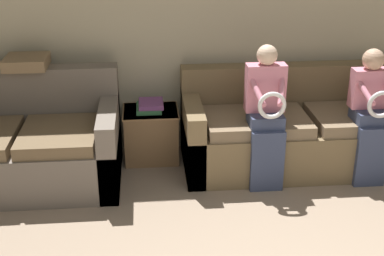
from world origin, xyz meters
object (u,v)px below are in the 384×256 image
(couch_side, at_px, (24,146))
(side_shelf, at_px, (151,134))
(book_stack, at_px, (150,106))
(couch_main, at_px, (304,131))
(child_right_seated, at_px, (371,111))
(child_left_seated, at_px, (266,112))
(throw_pillow, at_px, (27,62))

(couch_side, xyz_separation_m, side_shelf, (1.14, 0.35, -0.07))
(side_shelf, xyz_separation_m, book_stack, (-0.00, -0.00, 0.29))
(side_shelf, bearing_deg, couch_side, -162.96)
(couch_main, bearing_deg, child_right_seated, -38.45)
(couch_main, height_order, child_left_seated, child_left_seated)
(child_left_seated, xyz_separation_m, side_shelf, (-0.98, 0.59, -0.42))
(couch_main, distance_m, book_stack, 1.49)
(couch_main, relative_size, side_shelf, 4.32)
(couch_side, distance_m, child_left_seated, 2.16)
(couch_side, bearing_deg, child_right_seated, -4.67)
(child_right_seated, bearing_deg, throw_pillow, 168.78)
(couch_main, bearing_deg, couch_side, -177.36)
(couch_main, bearing_deg, book_stack, 171.09)
(couch_main, bearing_deg, child_left_seated, -141.83)
(couch_main, distance_m, throw_pillow, 2.64)
(couch_main, relative_size, book_stack, 8.31)
(side_shelf, xyz_separation_m, throw_pillow, (-1.10, -0.00, 0.75))
(book_stack, bearing_deg, couch_main, -8.91)
(child_left_seated, distance_m, child_right_seated, 0.93)
(child_right_seated, bearing_deg, couch_side, 175.33)
(couch_main, height_order, throw_pillow, throw_pillow)
(child_right_seated, height_order, side_shelf, child_right_seated)
(child_left_seated, relative_size, child_right_seated, 1.05)
(child_left_seated, bearing_deg, couch_main, 38.17)
(couch_side, height_order, book_stack, couch_side)
(couch_side, distance_m, side_shelf, 1.19)
(book_stack, xyz_separation_m, throw_pillow, (-1.09, 0.00, 0.46))
(child_left_seated, xyz_separation_m, child_right_seated, (0.93, -0.00, -0.02))
(couch_main, xyz_separation_m, child_right_seated, (0.46, -0.37, 0.33))
(couch_main, distance_m, couch_side, 2.59)
(couch_side, bearing_deg, side_shelf, 17.04)
(couch_main, bearing_deg, side_shelf, 170.99)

